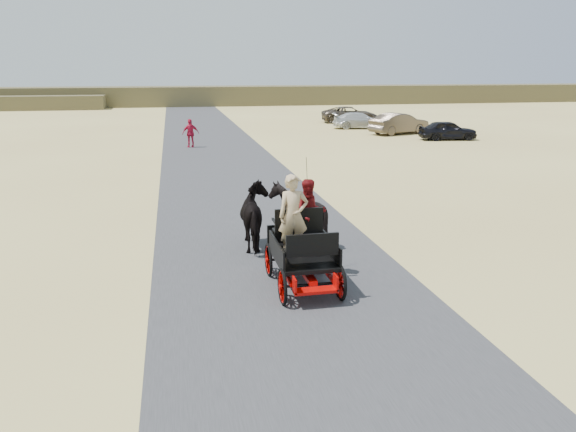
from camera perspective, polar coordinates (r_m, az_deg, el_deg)
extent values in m
plane|color=tan|center=(13.57, -0.89, -5.52)|extent=(140.00, 140.00, 0.00)
cube|color=#38383A|center=(13.57, -0.89, -5.50)|extent=(6.00, 140.00, 0.01)
cube|color=brown|center=(74.62, -9.97, 11.91)|extent=(140.00, 6.00, 2.40)
imported|color=black|center=(15.08, -3.12, -0.07)|extent=(0.91, 2.01, 1.70)
imported|color=black|center=(15.27, 0.97, 0.15)|extent=(1.37, 1.54, 1.70)
imported|color=tan|center=(12.14, 0.54, 0.03)|extent=(0.66, 0.43, 1.80)
imported|color=#660C0F|center=(12.79, 2.22, 0.28)|extent=(0.77, 0.60, 1.58)
imported|color=#B61434|center=(34.93, -9.86, 8.28)|extent=(1.07, 0.60, 1.73)
imported|color=black|center=(39.65, 15.92, 8.38)|extent=(3.97, 1.98, 1.30)
imported|color=brown|center=(42.40, 11.23, 9.20)|extent=(4.89, 3.11, 1.52)
imported|color=silver|center=(45.81, 7.32, 9.59)|extent=(4.53, 2.34, 1.26)
imported|color=brown|center=(50.83, 6.32, 10.21)|extent=(5.31, 3.04, 1.40)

